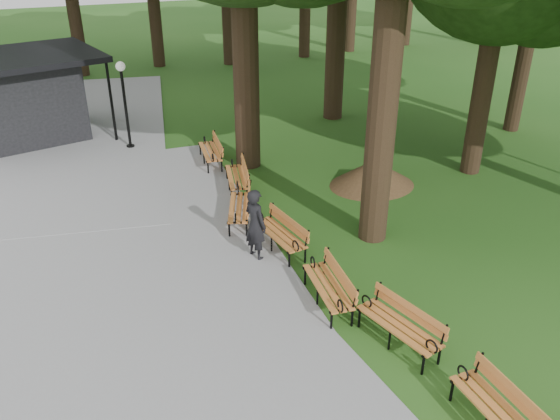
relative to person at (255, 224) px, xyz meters
name	(u,v)px	position (x,y,z in m)	size (l,w,h in m)	color
ground	(340,327)	(0.68, -3.11, -0.90)	(100.00, 100.00, 0.00)	#235418
path	(115,288)	(-3.32, -0.11, -0.87)	(12.00, 38.00, 0.06)	#939396
person	(255,224)	(0.00, 0.00, 0.00)	(0.65, 0.43, 1.79)	black
kiosk	(20,98)	(-5.07, 10.86, 0.65)	(4.92, 4.28, 3.08)	black
lamp_post	(123,87)	(-1.70, 8.49, 1.30)	(0.32, 0.32, 3.04)	black
dirt_mound	(373,173)	(4.65, 2.59, -0.49)	(2.22, 2.22, 0.82)	#47301C
bench_1	(499,412)	(1.77, -6.34, -0.46)	(1.90, 0.64, 0.88)	#CB712E
bench_2	(399,326)	(1.45, -3.97, -0.46)	(1.90, 0.64, 0.88)	#CB712E
bench_3	(328,287)	(0.77, -2.31, -0.46)	(1.90, 0.64, 0.88)	#CB712E
bench_4	(279,234)	(0.64, 0.10, -0.46)	(1.90, 0.64, 0.88)	#CB712E
bench_5	(239,207)	(0.17, 1.82, -0.46)	(1.90, 0.64, 0.88)	#CB712E
bench_6	(236,177)	(0.71, 3.73, -0.46)	(1.90, 0.64, 0.88)	#CB712E
bench_7	(210,152)	(0.54, 6.01, -0.46)	(1.90, 0.64, 0.88)	#CB712E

